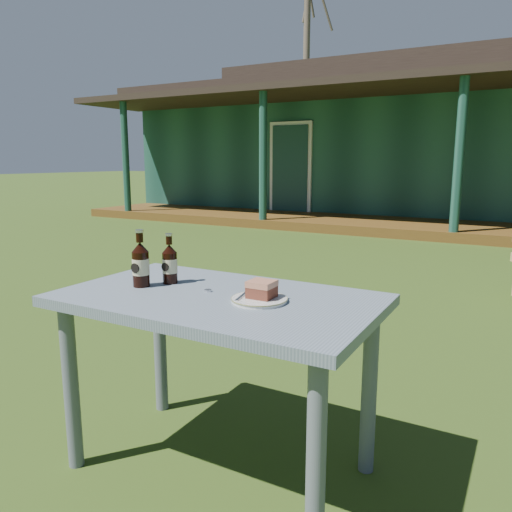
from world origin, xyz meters
The scene contains 10 objects.
ground centered at (0.00, 0.00, 0.00)m, with size 80.00×80.00×0.00m, color #334916.
pavilion centered at (0.00, 9.39, 1.61)m, with size 15.80×8.30×3.45m.
tree_left centered at (-8.00, 17.50, 5.25)m, with size 0.28×0.28×10.50m, color brown.
cafe_table centered at (0.00, -1.60, 0.62)m, with size 1.20×0.70×0.72m.
plate centered at (0.18, -1.60, 0.73)m, with size 0.20×0.20×0.01m.
cake_slice centered at (0.18, -1.59, 0.77)m, with size 0.09×0.09×0.06m.
fork centered at (0.12, -1.61, 0.74)m, with size 0.01×0.14×0.00m, color silver.
cola_bottle_near centered at (-0.27, -1.54, 0.80)m, with size 0.06×0.06×0.21m.
cola_bottle_far centered at (-0.34, -1.64, 0.81)m, with size 0.07×0.07×0.23m.
bottle_cap centered at (-0.06, -1.57, 0.72)m, with size 0.03×0.03×0.01m, color silver.
Camera 1 is at (1.01, -3.12, 1.22)m, focal length 35.00 mm.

